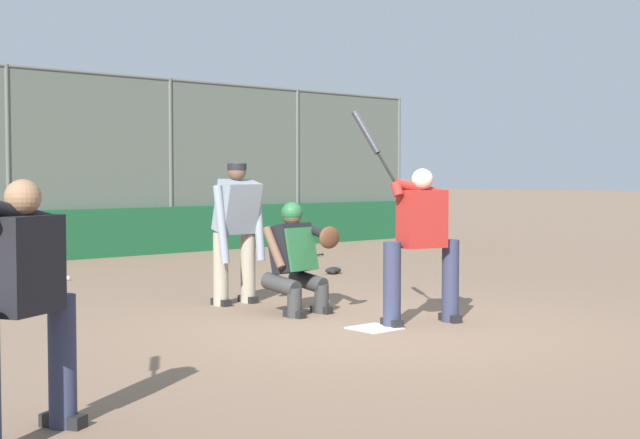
# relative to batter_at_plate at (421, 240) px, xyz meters

# --- Properties ---
(ground_plane) EXTENTS (160.00, 160.00, 0.00)m
(ground_plane) POSITION_rel_batter_at_plate_xyz_m (0.54, -0.13, -0.87)
(ground_plane) COLOR #7A604C
(home_plate_marker) EXTENTS (0.43, 0.43, 0.01)m
(home_plate_marker) POSITION_rel_batter_at_plate_xyz_m (0.54, -0.13, -0.87)
(home_plate_marker) COLOR white
(home_plate_marker) RESTS_ON ground_plane
(backstop_fence) EXTENTS (19.90, 0.08, 3.46)m
(backstop_fence) POSITION_rel_batter_at_plate_xyz_m (0.54, -9.09, 0.95)
(backstop_fence) COLOR #515651
(backstop_fence) RESTS_ON ground_plane
(padding_wall) EXTENTS (19.43, 0.18, 0.92)m
(padding_wall) POSITION_rel_batter_at_plate_xyz_m (0.54, -8.99, -0.41)
(padding_wall) COLOR #19512D
(padding_wall) RESTS_ON ground_plane
(bleachers_beyond) EXTENTS (13.88, 2.50, 1.48)m
(bleachers_beyond) POSITION_rel_batter_at_plate_xyz_m (-0.61, -11.60, -0.39)
(bleachers_beyond) COLOR slate
(bleachers_beyond) RESTS_ON ground_plane
(batter_at_plate) EXTENTS (0.90, 0.84, 2.20)m
(batter_at_plate) POSITION_rel_batter_at_plate_xyz_m (0.00, 0.00, 0.00)
(batter_at_plate) COLOR #2D334C
(batter_at_plate) RESTS_ON ground_plane
(catcher_behind_plate) EXTENTS (0.66, 0.78, 1.24)m
(catcher_behind_plate) POSITION_rel_batter_at_plate_xyz_m (0.49, -1.38, -0.23)
(catcher_behind_plate) COLOR #333333
(catcher_behind_plate) RESTS_ON ground_plane
(umpire_home) EXTENTS (0.68, 0.42, 1.68)m
(umpire_home) POSITION_rel_batter_at_plate_xyz_m (0.56, -2.40, 0.03)
(umpire_home) COLOR gray
(umpire_home) RESTS_ON ground_plane
(batter_on_deck) EXTENTS (1.12, 0.61, 2.09)m
(batter_on_deck) POSITION_rel_batter_at_plate_xyz_m (4.75, 1.23, -0.05)
(batter_on_deck) COLOR #2D334C
(batter_on_deck) RESTS_ON ground_plane
(spare_bat_by_padding) EXTENTS (0.79, 0.27, 0.07)m
(spare_bat_by_padding) POSITION_rel_batter_at_plate_xyz_m (-4.02, -6.37, -0.84)
(spare_bat_by_padding) COLOR black
(spare_bat_by_padding) RESTS_ON ground_plane
(spare_bat_third_base_side) EXTENTS (0.82, 0.45, 0.07)m
(spare_bat_third_base_side) POSITION_rel_batter_at_plate_xyz_m (1.22, -6.16, -0.84)
(spare_bat_third_base_side) COLOR black
(spare_bat_third_base_side) RESTS_ON ground_plane
(fielding_glove_on_dirt) EXTENTS (0.29, 0.22, 0.11)m
(fielding_glove_on_dirt) POSITION_rel_batter_at_plate_xyz_m (-2.53, -4.07, -0.82)
(fielding_glove_on_dirt) COLOR black
(fielding_glove_on_dirt) RESTS_ON ground_plane
(baseball_loose) EXTENTS (0.07, 0.07, 0.07)m
(baseball_loose) POSITION_rel_batter_at_plate_xyz_m (-0.20, -1.65, -0.84)
(baseball_loose) COLOR white
(baseball_loose) RESTS_ON ground_plane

